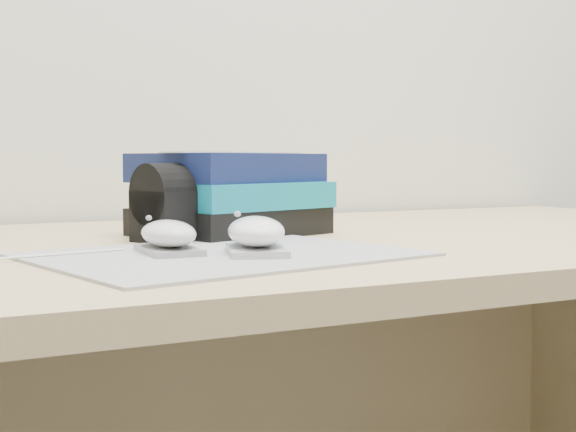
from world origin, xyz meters
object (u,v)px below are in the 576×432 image
mouse_front (256,235)px  book_stack (230,195)px  desk (293,393)px  mouse_rear (169,236)px  pouch (183,204)px

mouse_front → book_stack: (0.08, 0.25, 0.03)m
desk → mouse_rear: mouse_rear is taller
pouch → mouse_rear: bearing=-115.7°
desk → book_stack: size_ratio=5.74×
mouse_rear → book_stack: bearing=51.6°
desk → pouch: pouch is taller
mouse_rear → book_stack: 0.26m
mouse_rear → desk: bearing=36.7°
mouse_front → mouse_rear: bearing=151.9°
desk → mouse_front: 0.39m
mouse_front → pouch: bearing=94.4°
mouse_front → desk: bearing=54.2°
book_stack → mouse_front: bearing=-107.0°
desk → book_stack: book_stack is taller
desk → book_stack: bearing=171.4°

